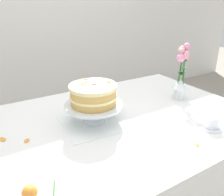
# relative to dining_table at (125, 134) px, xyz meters

# --- Properties ---
(dining_table) EXTENTS (1.40, 1.00, 0.74)m
(dining_table) POSITION_rel_dining_table_xyz_m (0.00, 0.00, 0.00)
(dining_table) COLOR white
(dining_table) RESTS_ON ground
(linen_napkin) EXTENTS (0.35, 0.35, 0.00)m
(linen_napkin) POSITION_rel_dining_table_xyz_m (-0.15, 0.06, 0.09)
(linen_napkin) COLOR white
(linen_napkin) RESTS_ON dining_table
(cake_stand) EXTENTS (0.29, 0.29, 0.10)m
(cake_stand) POSITION_rel_dining_table_xyz_m (-0.15, 0.06, 0.18)
(cake_stand) COLOR silver
(cake_stand) RESTS_ON linen_napkin
(layer_cake) EXTENTS (0.23, 0.23, 0.11)m
(layer_cake) POSITION_rel_dining_table_xyz_m (-0.15, 0.06, 0.24)
(layer_cake) COLOR tan
(layer_cake) RESTS_ON cake_stand
(flower_vase) EXTENTS (0.11, 0.11, 0.35)m
(flower_vase) POSITION_rel_dining_table_xyz_m (0.44, 0.06, 0.25)
(flower_vase) COLOR silver
(flower_vase) RESTS_ON dining_table
(teacup) EXTENTS (0.12, 0.11, 0.06)m
(teacup) POSITION_rel_dining_table_xyz_m (0.30, -0.29, 0.12)
(teacup) COLOR white
(teacup) RESTS_ON dining_table
(fallen_rose) EXTENTS (0.11, 0.12, 0.05)m
(fallen_rose) POSITION_rel_dining_table_xyz_m (-0.55, -0.28, 0.12)
(fallen_rose) COLOR #2D6028
(fallen_rose) RESTS_ON dining_table
(loose_petal_0) EXTENTS (0.04, 0.04, 0.00)m
(loose_petal_0) POSITION_rel_dining_table_xyz_m (-0.49, 0.06, 0.09)
(loose_petal_0) COLOR orange
(loose_petal_0) RESTS_ON dining_table
(loose_petal_1) EXTENTS (0.04, 0.05, 0.00)m
(loose_petal_1) POSITION_rel_dining_table_xyz_m (-0.58, 0.13, 0.09)
(loose_petal_1) COLOR orange
(loose_petal_1) RESTS_ON dining_table
(loose_petal_2) EXTENTS (0.03, 0.03, 0.00)m
(loose_petal_2) POSITION_rel_dining_table_xyz_m (0.13, -0.35, 0.09)
(loose_petal_2) COLOR orange
(loose_petal_2) RESTS_ON dining_table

